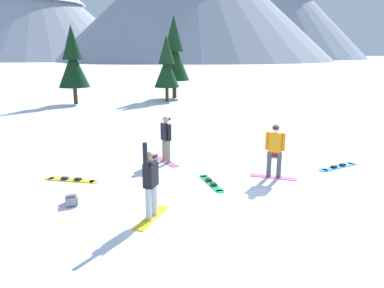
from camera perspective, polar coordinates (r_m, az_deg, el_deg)
name	(u,v)px	position (r m, az deg, el deg)	size (l,w,h in m)	color
ground_plane	(234,216)	(9.61, 6.37, -10.81)	(800.00, 800.00, 0.00)	white
snowboarder_foreground	(151,182)	(9.14, -6.29, -5.84)	(1.05, 1.39, 1.98)	yellow
snowboarder_midground	(275,150)	(12.33, 12.51, -0.83)	(1.42, 1.06, 1.78)	pink
snowboarder_background	(166,138)	(13.81, -3.98, 0.90)	(0.73, 1.51, 1.73)	pink
loose_snowboard_near_left	(211,183)	(11.75, 2.94, -5.96)	(0.38, 1.76, 0.09)	#19B259
loose_snowboard_near_right	(338,167)	(14.36, 21.39, -3.23)	(1.84, 0.82, 0.09)	#1E8CD8
loose_snowboard_far_spare	(71,180)	(12.63, -17.93, -5.21)	(1.77, 1.03, 0.09)	yellow
backpack_red	(274,152)	(15.16, 12.44, -1.27)	(0.56, 0.43, 0.29)	red
backpack_grey	(71,200)	(10.68, -17.91, -8.08)	(0.38, 0.54, 0.29)	gray
pine_tree_slender	(73,62)	(31.08, -17.70, 11.89)	(2.39, 2.39, 6.08)	#472D19
pine_tree_young	(167,66)	(31.46, -3.90, 11.82)	(2.08, 2.08, 5.40)	#472D19
pine_tree_broad	(174,54)	(33.86, -2.76, 13.60)	(2.70, 2.70, 7.16)	#472D19
peak_north_spur	(39,12)	(229.66, -22.33, 18.12)	(111.03, 111.03, 48.56)	#9EA3B2
peak_central_summit	(269,7)	(266.49, 11.67, 19.79)	(126.43, 126.43, 63.66)	#8C93A3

